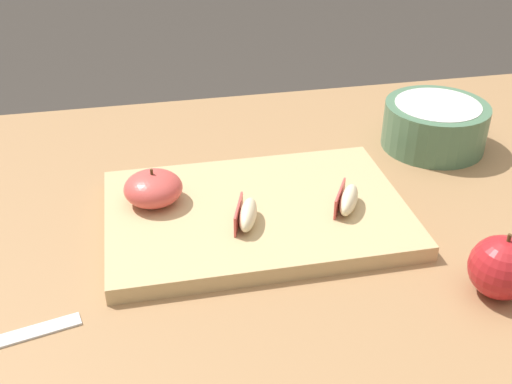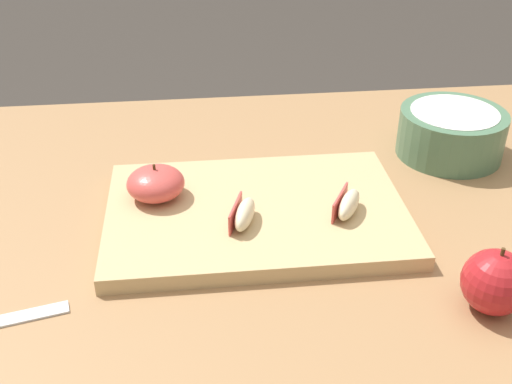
{
  "view_description": "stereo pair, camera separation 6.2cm",
  "coord_description": "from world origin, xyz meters",
  "px_view_note": "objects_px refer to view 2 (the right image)",
  "views": [
    {
      "loc": [
        -0.09,
        -0.64,
        1.2
      ],
      "look_at": [
        0.04,
        0.0,
        0.79
      ],
      "focal_mm": 43.85,
      "sensor_mm": 36.0,
      "label": 1
    },
    {
      "loc": [
        -0.03,
        -0.65,
        1.2
      ],
      "look_at": [
        0.04,
        0.0,
        0.79
      ],
      "focal_mm": 43.85,
      "sensor_mm": 36.0,
      "label": 2
    }
  ],
  "objects_px": {
    "whole_apple_crimson": "(495,282)",
    "ceramic_fruit_bowl": "(451,132)",
    "cutting_board": "(256,212)",
    "apple_wedge_right": "(348,204)",
    "apple_half_skin_up": "(156,183)",
    "apple_wedge_middle": "(244,214)"
  },
  "relations": [
    {
      "from": "apple_half_skin_up",
      "to": "cutting_board",
      "type": "bearing_deg",
      "value": -15.53
    },
    {
      "from": "apple_wedge_right",
      "to": "whole_apple_crimson",
      "type": "distance_m",
      "value": 0.2
    },
    {
      "from": "apple_wedge_middle",
      "to": "ceramic_fruit_bowl",
      "type": "height_order",
      "value": "ceramic_fruit_bowl"
    },
    {
      "from": "whole_apple_crimson",
      "to": "cutting_board",
      "type": "bearing_deg",
      "value": 139.62
    },
    {
      "from": "apple_half_skin_up",
      "to": "apple_wedge_middle",
      "type": "xyz_separation_m",
      "value": [
        0.11,
        -0.07,
        -0.01
      ]
    },
    {
      "from": "cutting_board",
      "to": "apple_wedge_right",
      "type": "relative_size",
      "value": 5.79
    },
    {
      "from": "apple_wedge_right",
      "to": "whole_apple_crimson",
      "type": "height_order",
      "value": "whole_apple_crimson"
    },
    {
      "from": "apple_wedge_right",
      "to": "ceramic_fruit_bowl",
      "type": "distance_m",
      "value": 0.26
    },
    {
      "from": "ceramic_fruit_bowl",
      "to": "apple_half_skin_up",
      "type": "bearing_deg",
      "value": -165.92
    },
    {
      "from": "apple_wedge_right",
      "to": "whole_apple_crimson",
      "type": "relative_size",
      "value": 0.84
    },
    {
      "from": "cutting_board",
      "to": "whole_apple_crimson",
      "type": "bearing_deg",
      "value": -40.38
    },
    {
      "from": "apple_half_skin_up",
      "to": "ceramic_fruit_bowl",
      "type": "height_order",
      "value": "ceramic_fruit_bowl"
    },
    {
      "from": "apple_half_skin_up",
      "to": "whole_apple_crimson",
      "type": "distance_m",
      "value": 0.41
    },
    {
      "from": "apple_wedge_right",
      "to": "ceramic_fruit_bowl",
      "type": "xyz_separation_m",
      "value": [
        0.2,
        0.17,
        0.0
      ]
    },
    {
      "from": "whole_apple_crimson",
      "to": "apple_half_skin_up",
      "type": "bearing_deg",
      "value": 147.12
    },
    {
      "from": "cutting_board",
      "to": "ceramic_fruit_bowl",
      "type": "distance_m",
      "value": 0.34
    },
    {
      "from": "whole_apple_crimson",
      "to": "apple_wedge_middle",
      "type": "bearing_deg",
      "value": 147.84
    },
    {
      "from": "cutting_board",
      "to": "apple_wedge_right",
      "type": "xyz_separation_m",
      "value": [
        0.11,
        -0.03,
        0.02
      ]
    },
    {
      "from": "whole_apple_crimson",
      "to": "ceramic_fruit_bowl",
      "type": "distance_m",
      "value": 0.34
    },
    {
      "from": "apple_wedge_right",
      "to": "ceramic_fruit_bowl",
      "type": "bearing_deg",
      "value": 41.26
    },
    {
      "from": "ceramic_fruit_bowl",
      "to": "apple_wedge_middle",
      "type": "bearing_deg",
      "value": -151.0
    },
    {
      "from": "whole_apple_crimson",
      "to": "ceramic_fruit_bowl",
      "type": "height_order",
      "value": "whole_apple_crimson"
    }
  ]
}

